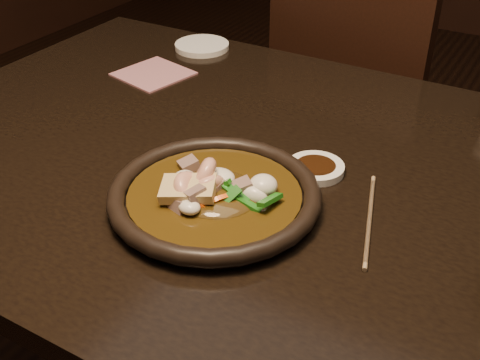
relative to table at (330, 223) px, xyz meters
The scene contains 8 objects.
table is the anchor object (origin of this frame).
chair 0.74m from the table, 105.40° to the left, with size 0.51×0.51×0.94m.
plate 0.21m from the table, 132.30° to the right, with size 0.31×0.31×0.03m.
stirfry 0.22m from the table, 132.31° to the right, with size 0.19×0.14×0.08m.
soy_dish 0.09m from the table, 158.06° to the left, with size 0.09×0.09×0.01m, color white.
saucer_left 0.61m from the table, 142.73° to the left, with size 0.12×0.12×0.01m, color white.
chopsticks 0.13m from the table, 38.50° to the right, with size 0.07×0.21×0.01m.
napkin 0.53m from the table, 158.67° to the left, with size 0.13×0.13×0.00m, color #AB6973.
Camera 1 is at (0.26, -0.74, 1.26)m, focal length 45.00 mm.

